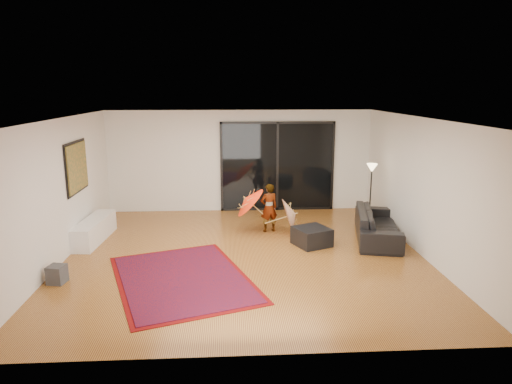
{
  "coord_description": "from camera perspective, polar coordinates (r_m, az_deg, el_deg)",
  "views": [
    {
      "loc": [
        -0.29,
        -8.57,
        3.25
      ],
      "look_at": [
        0.27,
        0.84,
        1.1
      ],
      "focal_mm": 32.0,
      "sensor_mm": 36.0,
      "label": 1
    }
  ],
  "objects": [
    {
      "name": "sofa",
      "position": [
        10.39,
        14.96,
        -3.95
      ],
      "size": [
        1.35,
        2.37,
        0.65
      ],
      "primitive_type": "imported",
      "rotation": [
        0.0,
        0.0,
        1.34
      ],
      "color": "black",
      "rests_on": "floor"
    },
    {
      "name": "wall_front",
      "position": [
        5.42,
        -0.1,
        -7.64
      ],
      "size": [
        7.0,
        0.0,
        7.0
      ],
      "primitive_type": "plane",
      "rotation": [
        -1.57,
        0.0,
        0.0
      ],
      "color": "silver",
      "rests_on": "floor"
    },
    {
      "name": "parasol_orange",
      "position": [
        10.37,
        -1.38,
        -1.2
      ],
      "size": [
        0.69,
        0.82,
        0.87
      ],
      "rotation": [
        0.0,
        -0.81,
        0.0
      ],
      "color": "#FF320D",
      "rests_on": "child"
    },
    {
      "name": "persian_rug",
      "position": [
        8.19,
        -9.19,
        -10.62
      ],
      "size": [
        3.02,
        3.55,
        0.02
      ],
      "rotation": [
        0.0,
        0.0,
        0.33
      ],
      "color": "#5F0808",
      "rests_on": "floor"
    },
    {
      "name": "child",
      "position": [
        10.5,
        1.62,
        -1.99
      ],
      "size": [
        0.47,
        0.38,
        1.13
      ],
      "primitive_type": "imported",
      "rotation": [
        0.0,
        0.0,
        3.44
      ],
      "color": "#999999",
      "rests_on": "floor"
    },
    {
      "name": "floor",
      "position": [
        9.17,
        -1.37,
        -7.92
      ],
      "size": [
        7.0,
        7.0,
        0.0
      ],
      "primitive_type": "plane",
      "color": "#AD762F",
      "rests_on": "ground"
    },
    {
      "name": "media_console",
      "position": [
        10.56,
        -19.57,
        -4.5
      ],
      "size": [
        0.55,
        1.74,
        0.48
      ],
      "primitive_type": "cube",
      "rotation": [
        0.0,
        0.0,
        -0.07
      ],
      "color": "white",
      "rests_on": "floor"
    },
    {
      "name": "sliding_door",
      "position": [
        12.28,
        2.69,
        3.21
      ],
      "size": [
        3.06,
        0.07,
        2.4
      ],
      "color": "black",
      "rests_on": "wall_back"
    },
    {
      "name": "speaker",
      "position": [
        8.59,
        -23.62,
        -9.41
      ],
      "size": [
        0.32,
        0.32,
        0.31
      ],
      "primitive_type": "cube",
      "rotation": [
        0.0,
        0.0,
        -0.2
      ],
      "color": "#424244",
      "rests_on": "floor"
    },
    {
      "name": "floor_lamp",
      "position": [
        11.24,
        14.23,
        1.85
      ],
      "size": [
        0.26,
        0.26,
        1.5
      ],
      "color": "black",
      "rests_on": "floor"
    },
    {
      "name": "parasol_white",
      "position": [
        10.44,
        4.98,
        -2.46
      ],
      "size": [
        0.53,
        0.84,
        0.89
      ],
      "rotation": [
        0.0,
        1.27,
        0.0
      ],
      "color": "white",
      "rests_on": "floor"
    },
    {
      "name": "wall_back",
      "position": [
        12.23,
        -2.0,
        3.88
      ],
      "size": [
        7.0,
        0.0,
        7.0
      ],
      "primitive_type": "plane",
      "rotation": [
        1.57,
        0.0,
        0.0
      ],
      "color": "silver",
      "rests_on": "floor"
    },
    {
      "name": "wall_right",
      "position": [
        9.56,
        20.03,
        0.6
      ],
      "size": [
        0.0,
        7.0,
        7.0
      ],
      "primitive_type": "plane",
      "rotation": [
        1.57,
        0.0,
        -1.57
      ],
      "color": "silver",
      "rests_on": "floor"
    },
    {
      "name": "wall_left",
      "position": [
        9.35,
        -23.39,
        0.04
      ],
      "size": [
        0.0,
        7.0,
        7.0
      ],
      "primitive_type": "plane",
      "rotation": [
        1.57,
        0.0,
        1.57
      ],
      "color": "silver",
      "rests_on": "floor"
    },
    {
      "name": "painting",
      "position": [
        10.21,
        -21.48,
        2.93
      ],
      "size": [
        0.04,
        1.28,
        1.08
      ],
      "color": "black",
      "rests_on": "wall_left"
    },
    {
      "name": "ottoman",
      "position": [
        9.76,
        6.98,
        -5.54
      ],
      "size": [
        0.88,
        0.88,
        0.38
      ],
      "primitive_type": "cube",
      "rotation": [
        0.0,
        0.0,
        0.41
      ],
      "color": "black",
      "rests_on": "floor"
    },
    {
      "name": "ceiling",
      "position": [
        8.6,
        -1.47,
        9.17
      ],
      "size": [
        7.0,
        7.0,
        0.0
      ],
      "primitive_type": "plane",
      "rotation": [
        3.14,
        0.0,
        0.0
      ],
      "color": "white",
      "rests_on": "wall_back"
    }
  ]
}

